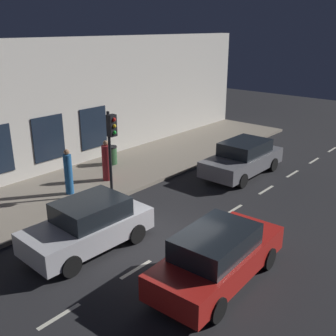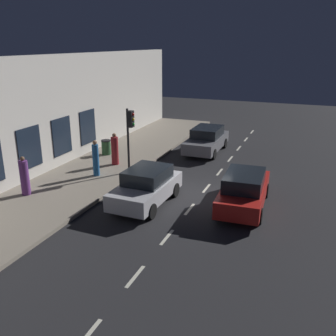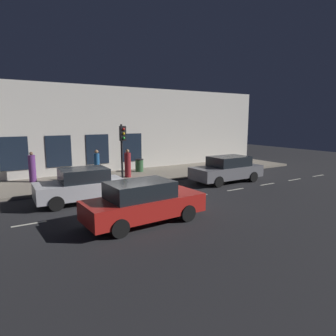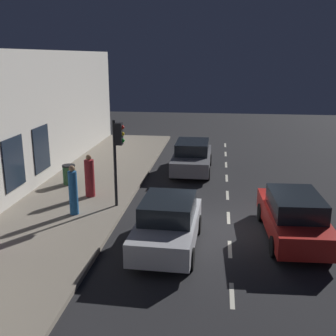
{
  "view_description": "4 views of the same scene",
  "coord_description": "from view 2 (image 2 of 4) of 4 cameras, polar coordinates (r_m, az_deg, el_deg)",
  "views": [
    {
      "loc": [
        -7.14,
        8.43,
        6.61
      ],
      "look_at": [
        2.54,
        -2.74,
        1.34
      ],
      "focal_mm": 42.78,
      "sensor_mm": 36.0,
      "label": 1
    },
    {
      "loc": [
        -4.51,
        15.53,
        6.74
      ],
      "look_at": [
        1.94,
        -0.82,
        0.86
      ],
      "focal_mm": 40.33,
      "sensor_mm": 36.0,
      "label": 2
    },
    {
      "loc": [
        -11.55,
        5.32,
        3.8
      ],
      "look_at": [
        1.26,
        -2.6,
        1.34
      ],
      "focal_mm": 31.63,
      "sensor_mm": 36.0,
      "label": 3
    },
    {
      "loc": [
        0.47,
        13.5,
        5.88
      ],
      "look_at": [
        2.56,
        -3.16,
        1.27
      ],
      "focal_mm": 43.86,
      "sensor_mm": 36.0,
      "label": 4
    }
  ],
  "objects": [
    {
      "name": "ground_plane",
      "position": [
        17.53,
        4.93,
        -4.2
      ],
      "size": [
        60.0,
        60.0,
        0.0
      ],
      "primitive_type": "plane",
      "color": "#232326"
    },
    {
      "name": "sidewalk",
      "position": [
        20.04,
        -12.43,
        -1.38
      ],
      "size": [
        4.5,
        32.0,
        0.15
      ],
      "color": "gray",
      "rests_on": "ground"
    },
    {
      "name": "building_facade",
      "position": [
        20.79,
        -18.91,
        7.31
      ],
      "size": [
        0.65,
        32.0,
        6.13
      ],
      "color": "beige",
      "rests_on": "ground"
    },
    {
      "name": "lane_centre_line",
      "position": [
        18.42,
        5.83,
        -3.06
      ],
      "size": [
        0.12,
        27.2,
        0.01
      ],
      "color": "beige",
      "rests_on": "ground"
    },
    {
      "name": "traffic_light",
      "position": [
        19.51,
        -5.78,
        6.15
      ],
      "size": [
        0.46,
        0.32,
        3.4
      ],
      "color": "black",
      "rests_on": "sidewalk"
    },
    {
      "name": "parked_car_0",
      "position": [
        16.33,
        11.41,
        -3.26
      ],
      "size": [
        2.0,
        4.58,
        1.58
      ],
      "rotation": [
        0.0,
        0.0,
        3.19
      ],
      "color": "red",
      "rests_on": "ground"
    },
    {
      "name": "parked_car_1",
      "position": [
        24.36,
        5.85,
        4.27
      ],
      "size": [
        1.98,
        4.54,
        1.58
      ],
      "rotation": [
        0.0,
        0.0,
        -0.0
      ],
      "color": "slate",
      "rests_on": "ground"
    },
    {
      "name": "parked_car_2",
      "position": [
        16.41,
        -3.28,
        -2.8
      ],
      "size": [
        2.0,
        4.07,
        1.58
      ],
      "rotation": [
        0.0,
        0.0,
        -0.03
      ],
      "color": "#B7B7BC",
      "rests_on": "ground"
    },
    {
      "name": "pedestrian_0",
      "position": [
        21.41,
        -8.04,
        2.69
      ],
      "size": [
        0.56,
        0.56,
        1.8
      ],
      "rotation": [
        0.0,
        0.0,
        3.71
      ],
      "color": "maroon",
      "rests_on": "sidewalk"
    },
    {
      "name": "pedestrian_1",
      "position": [
        18.13,
        -20.86,
        -1.31
      ],
      "size": [
        0.53,
        0.53,
        1.8
      ],
      "rotation": [
        0.0,
        0.0,
        1.17
      ],
      "color": "#5B2D70",
      "rests_on": "sidewalk"
    },
    {
      "name": "pedestrian_2",
      "position": [
        19.72,
        -10.87,
        1.33
      ],
      "size": [
        0.42,
        0.42,
        1.87
      ],
      "rotation": [
        0.0,
        0.0,
        1.21
      ],
      "color": "#1E5189",
      "rests_on": "sidewalk"
    },
    {
      "name": "trash_bin",
      "position": [
        23.53,
        -9.32,
        3.13
      ],
      "size": [
        0.59,
        0.59,
        0.9
      ],
      "color": "#2D5633",
      "rests_on": "sidewalk"
    }
  ]
}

